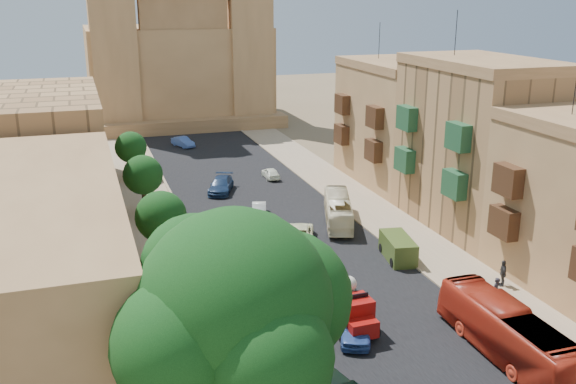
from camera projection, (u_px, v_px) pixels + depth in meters
road_surface at (273, 224)px, 54.27m from camera, size 14.00×140.00×0.01m
sidewalk_east at (375, 212)px, 57.10m from camera, size 5.00×140.00×0.01m
sidewalk_west at (160, 236)px, 51.43m from camera, size 5.00×140.00×0.01m
kerb_east at (349, 215)px, 56.34m from camera, size 0.25×140.00×0.12m
kerb_west at (191, 232)px, 52.16m from camera, size 0.25×140.00×0.12m
townhouse_c at (477, 144)px, 52.45m from camera, size 9.00×14.00×17.40m
townhouse_d at (397, 122)px, 65.38m from camera, size 9.00×14.00×15.90m
west_wall at (133, 282)px, 41.20m from camera, size 1.00×40.00×1.80m
west_building_low at (34, 256)px, 36.77m from camera, size 10.00×28.00×8.40m
west_building_mid at (46, 146)px, 60.13m from camera, size 10.00×22.00×10.00m
church at (178, 58)px, 95.60m from camera, size 28.00×22.50×36.30m
ficus_tree at (237, 312)px, 26.02m from camera, size 10.60×9.75×10.60m
street_tree_a at (191, 289)px, 33.85m from camera, size 3.61×3.61×5.55m
street_tree_b at (161, 217)px, 44.74m from camera, size 3.62×3.62×5.57m
street_tree_c at (143, 175)px, 55.68m from camera, size 3.47×3.47×5.34m
street_tree_d at (131, 147)px, 66.63m from camera, size 3.28×3.28×5.04m
red_truck at (344, 300)px, 37.49m from camera, size 2.44×5.76×3.32m
olive_pickup at (398, 248)px, 46.89m from camera, size 2.43×4.29×1.67m
bus_red_east at (508, 333)px, 33.93m from camera, size 2.44×10.28×2.86m
bus_cream_east at (338, 210)px, 54.06m from camera, size 4.65×8.67×2.36m
car_blue_a at (356, 327)px, 36.06m from camera, size 3.18×4.43×1.40m
car_white_a at (259, 210)px, 55.94m from camera, size 2.11×3.64×1.14m
car_cream at (301, 232)px, 50.63m from camera, size 3.43×4.91×1.25m
car_dkblue at (221, 185)px, 62.79m from camera, size 3.71×5.37×1.44m
car_white_b at (271, 173)px, 67.58m from camera, size 1.39×3.36×1.14m
car_blue_b at (183, 142)px, 81.61m from camera, size 2.68×4.07×1.27m
pedestrian_a at (496, 291)px, 39.87m from camera, size 0.79×0.68×1.83m
pedestrian_c at (503, 273)px, 42.51m from camera, size 0.78×1.15×1.81m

